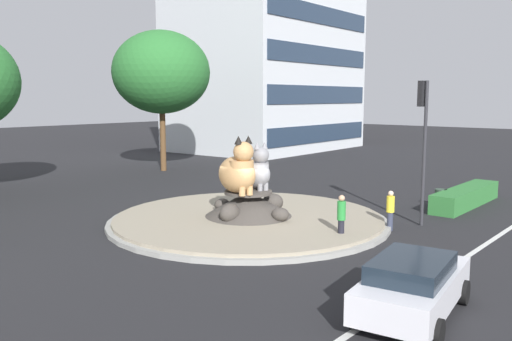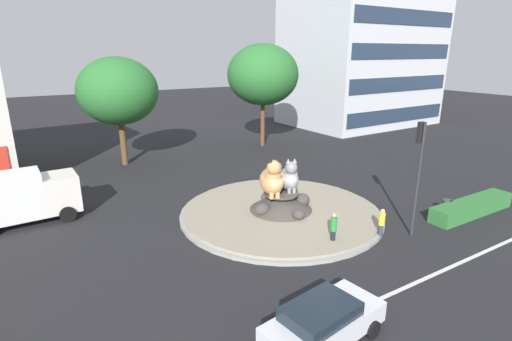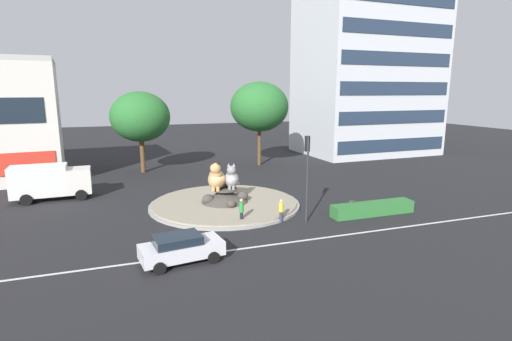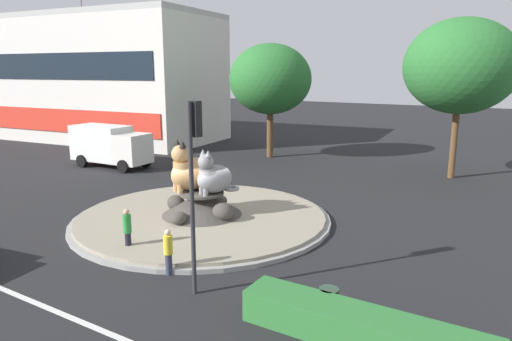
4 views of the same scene
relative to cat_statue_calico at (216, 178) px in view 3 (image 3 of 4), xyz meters
The scene contains 15 objects.
ground_plane 2.36m from the cat_statue_calico, ahead, with size 160.00×160.00×0.00m, color black.
lane_centreline 9.16m from the cat_statue_calico, 85.79° to the right, with size 112.00×0.20×0.01m, color silver.
roundabout_island 2.03m from the cat_statue_calico, ahead, with size 11.88×11.88×1.38m.
cat_statue_calico is the anchor object (origin of this frame).
cat_statue_grey 1.27m from the cat_statue_calico, ahead, with size 1.78×2.14×2.06m.
traffic_light_mast 7.81m from the cat_statue_calico, 49.33° to the right, with size 0.36×0.45×6.00m.
office_tower 35.68m from the cat_statue_calico, 36.96° to the left, with size 18.48×13.63×26.01m.
clipped_hedge_strip 12.00m from the cat_statue_calico, 29.50° to the right, with size 6.46×1.20×0.90m, color #2D7033.
broadleaf_tree_behind_island 18.57m from the cat_statue_calico, 59.74° to the left, with size 6.95×6.95×10.06m.
second_tree_near_tower 16.88m from the cat_statue_calico, 106.65° to the left, with size 6.43×6.43×8.92m.
pedestrian_green_shirt 4.79m from the cat_statue_calico, 81.96° to the right, with size 0.32×0.32×1.74m.
pedestrian_yellow_shirt 6.34m from the cat_statue_calico, 57.76° to the right, with size 0.32×0.32×1.62m.
sedan_on_far_lane 10.50m from the cat_statue_calico, 113.95° to the right, with size 4.52×2.54×1.51m.
delivery_box_truck 14.17m from the cat_statue_calico, 153.28° to the left, with size 6.17×2.73×2.96m.
litter_bin 10.55m from the cat_statue_calico, 29.10° to the right, with size 0.56×0.56×0.90m.
Camera 3 is at (-7.48, -29.26, 8.92)m, focal length 27.54 mm.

